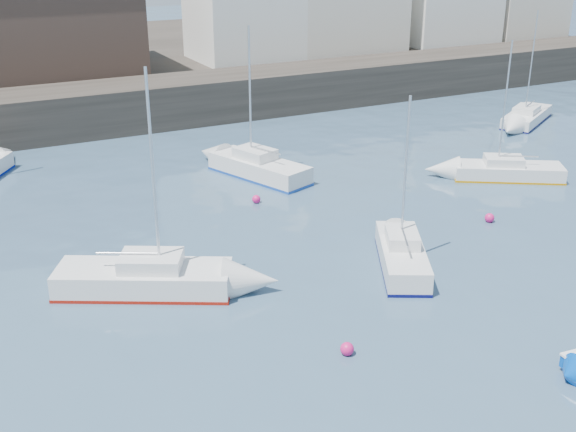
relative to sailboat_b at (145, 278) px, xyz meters
name	(u,v)px	position (x,y,z in m)	size (l,w,h in m)	color
water	(470,397)	(6.70, -10.93, -0.56)	(220.00, 220.00, 0.00)	#2D4760
quay_wall	(137,105)	(6.70, 24.07, 0.94)	(90.00, 5.00, 3.00)	#28231E
land_strip	(81,64)	(6.70, 42.07, 0.84)	(90.00, 32.00, 2.80)	#28231E
bldg_east_d	(243,1)	(17.70, 30.57, 6.80)	(11.14, 11.14, 8.95)	white
warehouse	(19,21)	(0.70, 32.07, 6.06)	(16.40, 10.40, 7.60)	#3D2D26
sailboat_b	(145,278)	(0.00, 0.00, 0.00)	(6.92, 5.05, 8.62)	silver
sailboat_c	(402,255)	(10.03, -2.71, -0.02)	(4.03, 5.51, 7.03)	silver
sailboat_d	(507,171)	(21.71, 3.77, -0.10)	(6.03, 4.73, 7.55)	silver
sailboat_f	(259,167)	(9.57, 10.28, 0.02)	(4.08, 6.63, 8.22)	silver
sailboat_g	(527,116)	(31.50, 12.42, -0.12)	(6.31, 4.83, 7.80)	silver
buoy_near	(347,354)	(4.62, -7.29, -0.56)	(0.46, 0.46, 0.46)	#D9186B
buoy_mid	(489,222)	(16.55, -0.64, -0.56)	(0.45, 0.45, 0.45)	#D9186B
buoy_far	(256,203)	(7.76, 6.68, -0.56)	(0.43, 0.43, 0.43)	#D9186B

